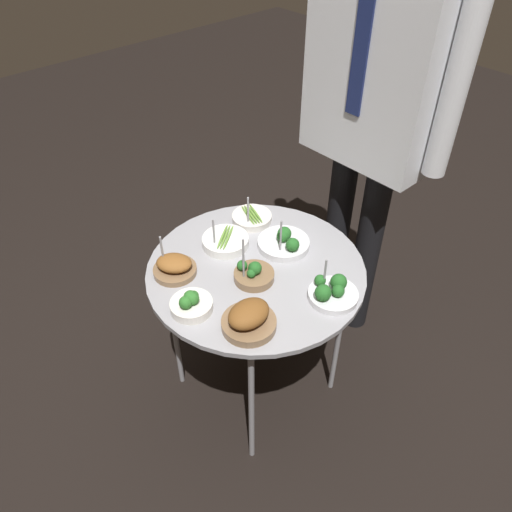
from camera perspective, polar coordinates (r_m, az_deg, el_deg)
name	(u,v)px	position (r m, az deg, el deg)	size (l,w,h in m)	color
ground_plane	(256,383)	(2.12, 0.00, -14.28)	(8.00, 8.00, 0.00)	black
serving_cart	(256,276)	(1.66, 0.00, -2.35)	(0.72, 0.72, 0.64)	#939399
bowl_broccoli_back_left	(253,273)	(1.58, -0.31, -1.96)	(0.13, 0.13, 0.18)	brown
bowl_broccoli_mid_right	(332,292)	(1.53, 8.68, -4.05)	(0.15, 0.15, 0.13)	silver
bowl_broccoli_center	(284,242)	(1.70, 3.24, 1.59)	(0.18, 0.18, 0.15)	silver
bowl_roast_far_rim	(249,318)	(1.43, -0.83, -7.14)	(0.16, 0.16, 0.09)	brown
bowl_asparagus_near_rim	(226,241)	(1.71, -3.50, 1.70)	(0.16, 0.16, 0.13)	white
bowl_roast_front_right	(174,266)	(1.62, -9.31, -1.19)	(0.14, 0.14, 0.14)	brown
bowl_broccoli_front_center	(191,304)	(1.49, -7.43, -5.43)	(0.13, 0.13, 0.07)	silver
bowl_asparagus_front_left	(252,218)	(1.82, -0.48, 4.39)	(0.14, 0.14, 0.13)	silver
waiter_figure	(375,95)	(1.80, 13.49, 17.49)	(0.61, 0.23, 1.66)	black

